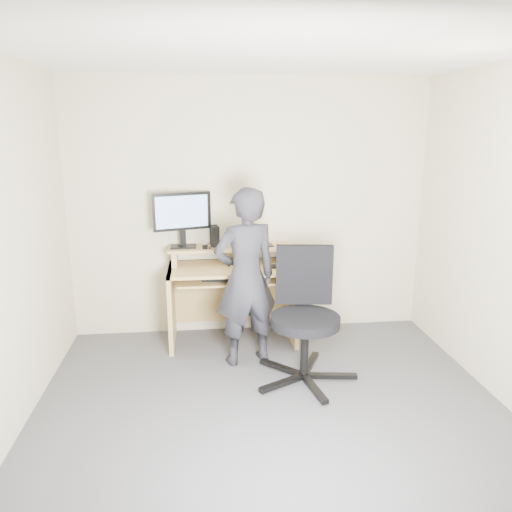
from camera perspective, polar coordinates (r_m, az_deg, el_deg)
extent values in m
plane|color=#515257|center=(3.71, 2.15, -18.53)|extent=(3.50, 3.50, 0.00)
cube|color=beige|center=(4.91, -0.70, 5.43)|extent=(3.50, 0.02, 2.50)
cube|color=white|center=(3.15, 2.61, 23.18)|extent=(3.50, 3.50, 0.02)
cube|color=tan|center=(4.83, -9.61, -5.68)|extent=(0.04, 0.60, 0.75)
cube|color=tan|center=(4.89, 4.13, -5.23)|extent=(0.04, 0.60, 0.75)
cube|color=tan|center=(4.72, -2.75, -1.38)|extent=(1.20, 0.60, 0.03)
cube|color=tan|center=(4.67, -2.67, -2.77)|extent=(1.02, 0.38, 0.02)
cube|color=tan|center=(4.84, -9.27, -0.05)|extent=(0.05, 0.28, 0.15)
cube|color=tan|center=(4.90, 3.45, 0.30)|extent=(0.05, 0.28, 0.15)
cube|color=tan|center=(4.82, -2.88, 0.96)|extent=(1.20, 0.30, 0.02)
cube|color=tan|center=(5.08, -2.91, -3.87)|extent=(1.20, 0.03, 0.65)
cube|color=black|center=(4.82, -8.30, 1.07)|extent=(0.24, 0.16, 0.02)
cube|color=black|center=(4.82, -8.33, 2.13)|extent=(0.06, 0.04, 0.16)
cube|color=black|center=(4.75, -8.45, 5.07)|extent=(0.54, 0.20, 0.35)
cube|color=#89ABED|center=(4.72, -8.46, 5.02)|extent=(0.48, 0.15, 0.30)
cube|color=black|center=(4.81, -4.76, 2.29)|extent=(0.09, 0.14, 0.20)
cylinder|color=#B0B0B4|center=(4.83, -1.37, 2.29)|extent=(0.10, 0.10, 0.18)
cube|color=black|center=(4.84, 1.49, 1.25)|extent=(0.09, 0.14, 0.01)
cube|color=black|center=(4.73, -5.85, 1.02)|extent=(0.05, 0.05, 0.03)
torus|color=silver|center=(4.88, -5.12, 1.33)|extent=(0.19, 0.19, 0.06)
cube|color=black|center=(4.65, -3.19, -2.52)|extent=(0.48, 0.24, 0.03)
ellipsoid|color=black|center=(4.65, 2.10, -1.17)|extent=(0.11, 0.09, 0.04)
cube|color=black|center=(4.26, 8.57, -13.37)|extent=(0.43, 0.11, 0.03)
cube|color=black|center=(4.43, 6.22, -12.13)|extent=(0.24, 0.41, 0.03)
cube|color=black|center=(4.34, 2.94, -12.62)|extent=(0.34, 0.33, 0.03)
cube|color=black|center=(4.11, 3.03, -14.28)|extent=(0.40, 0.25, 0.03)
cube|color=black|center=(4.06, 6.70, -14.81)|extent=(0.13, 0.43, 0.03)
cylinder|color=black|center=(4.13, 5.57, -10.55)|extent=(0.07, 0.07, 0.45)
cylinder|color=black|center=(4.04, 5.66, -7.39)|extent=(0.56, 0.56, 0.08)
cube|color=black|center=(4.16, 5.53, -2.13)|extent=(0.47, 0.13, 0.50)
imported|color=black|center=(4.27, -1.19, -2.50)|extent=(0.65, 0.52, 1.55)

